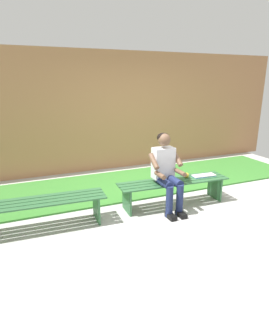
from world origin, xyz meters
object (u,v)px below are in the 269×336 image
object	(u,v)px
person_seated	(167,169)
book_open	(204,176)
bench_far	(35,207)
apple	(186,175)
bench_near	(174,186)

from	to	relation	value
person_seated	book_open	size ratio (longest dim) A/B	2.95
person_seated	book_open	distance (m)	0.83
bench_far	apple	xyz separation A→B (m)	(-2.47, -0.05, 0.14)
book_open	bench_far	bearing A→B (deg)	2.46
bench_near	person_seated	bearing A→B (deg)	26.24
person_seated	apple	world-z (taller)	person_seated
bench_near	bench_far	size ratio (longest dim) A/B	0.96
bench_near	person_seated	distance (m)	0.41
person_seated	apple	xyz separation A→B (m)	(-0.47, -0.14, -0.20)
bench_near	book_open	world-z (taller)	book_open
bench_near	apple	distance (m)	0.31
bench_near	book_open	distance (m)	0.60
bench_near	bench_far	bearing A→B (deg)	0.00
apple	book_open	size ratio (longest dim) A/B	0.21
bench_far	person_seated	xyz separation A→B (m)	(-2.00, 0.10, 0.34)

